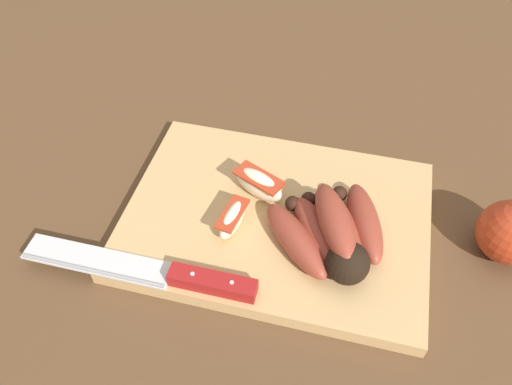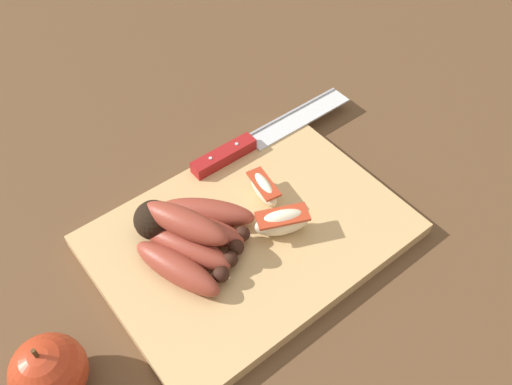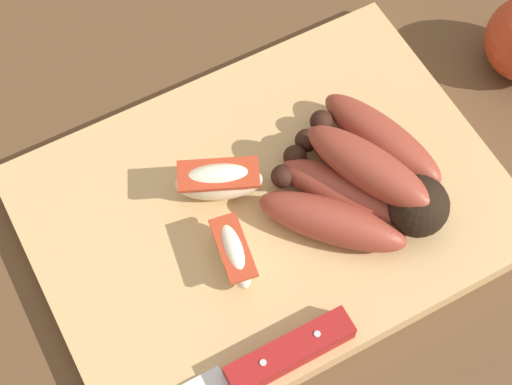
# 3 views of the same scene
# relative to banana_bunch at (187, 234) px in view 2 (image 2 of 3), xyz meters

# --- Properties ---
(ground_plane) EXTENTS (6.00, 6.00, 0.00)m
(ground_plane) POSITION_rel_banana_bunch_xyz_m (-0.07, 0.03, -0.04)
(ground_plane) COLOR brown
(cutting_board) EXTENTS (0.38, 0.27, 0.02)m
(cutting_board) POSITION_rel_banana_bunch_xyz_m (-0.08, 0.03, -0.03)
(cutting_board) COLOR tan
(cutting_board) RESTS_ON ground_plane
(banana_bunch) EXTENTS (0.16, 0.16, 0.06)m
(banana_bunch) POSITION_rel_banana_bunch_xyz_m (0.00, 0.00, 0.00)
(banana_bunch) COLOR black
(banana_bunch) RESTS_ON cutting_board
(chefs_knife) EXTENTS (0.28, 0.04, 0.02)m
(chefs_knife) POSITION_rel_banana_bunch_xyz_m (-0.17, -0.09, -0.02)
(chefs_knife) COLOR silver
(chefs_knife) RESTS_ON cutting_board
(apple_wedge_near) EXTENTS (0.03, 0.06, 0.03)m
(apple_wedge_near) POSITION_rel_banana_bunch_xyz_m (-0.12, -0.00, -0.01)
(apple_wedge_near) COLOR #F4E5C1
(apple_wedge_near) RESTS_ON cutting_board
(apple_wedge_middle) EXTENTS (0.07, 0.05, 0.04)m
(apple_wedge_middle) POSITION_rel_banana_bunch_xyz_m (-0.10, 0.06, -0.00)
(apple_wedge_middle) COLOR #F4E5C1
(apple_wedge_middle) RESTS_ON cutting_board
(whole_apple) EXTENTS (0.08, 0.08, 0.09)m
(whole_apple) POSITION_rel_banana_bunch_xyz_m (0.20, 0.06, -0.00)
(whole_apple) COLOR #AD3319
(whole_apple) RESTS_ON ground_plane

